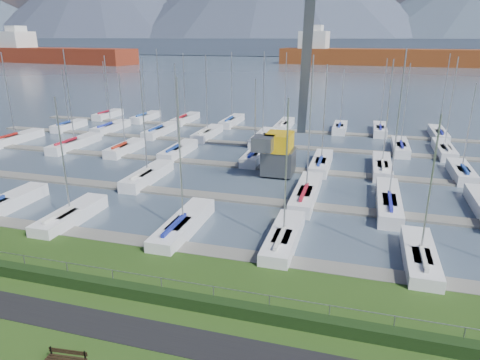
% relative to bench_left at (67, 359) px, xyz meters
% --- Properties ---
extents(path, '(160.00, 2.00, 0.04)m').
position_rel_bench_left_xyz_m(path, '(2.62, 2.91, -0.41)').
color(path, black).
rests_on(path, grass).
extents(water, '(800.00, 540.00, 0.20)m').
position_rel_bench_left_xyz_m(water, '(2.62, 265.91, -0.82)').
color(water, '#475667').
extents(hedge, '(80.00, 0.70, 0.70)m').
position_rel_bench_left_xyz_m(hedge, '(2.62, 5.51, -0.07)').
color(hedge, black).
rests_on(hedge, grass).
extents(fence, '(80.00, 0.04, 0.04)m').
position_rel_bench_left_xyz_m(fence, '(2.62, 5.91, 0.78)').
color(fence, gray).
rests_on(fence, grass).
extents(foothill, '(900.00, 80.00, 12.00)m').
position_rel_bench_left_xyz_m(foothill, '(2.62, 335.91, 5.58)').
color(foothill, '#434E62').
rests_on(foothill, water).
extents(docks, '(90.00, 41.60, 0.25)m').
position_rel_bench_left_xyz_m(docks, '(2.62, 31.91, -0.64)').
color(docks, gray).
rests_on(docks, water).
extents(bench_left, '(1.83, 0.60, 0.85)m').
position_rel_bench_left_xyz_m(bench_left, '(0.00, 0.00, 0.00)').
color(bench_left, black).
rests_on(bench_left, grass).
extents(crane, '(5.47, 13.21, 22.35)m').
position_rel_bench_left_xyz_m(crane, '(3.77, 31.22, 4.91)').
color(crane, '#53555A').
rests_on(crane, water).
extents(cargo_ship_west, '(90.89, 31.17, 21.50)m').
position_rel_bench_left_xyz_m(cargo_ship_west, '(-151.61, 191.20, 3.23)').
color(cargo_ship_west, maroon).
rests_on(cargo_ship_west, water).
extents(cargo_ship_mid, '(108.76, 25.81, 21.50)m').
position_rel_bench_left_xyz_m(cargo_ship_mid, '(16.83, 221.18, 3.05)').
color(cargo_ship_mid, brown).
rests_on(cargo_ship_mid, water).
extents(sailboat_fleet, '(75.02, 50.36, 13.26)m').
position_rel_bench_left_xyz_m(sailboat_fleet, '(1.43, 34.70, 5.01)').
color(sailboat_fleet, navy).
rests_on(sailboat_fleet, water).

